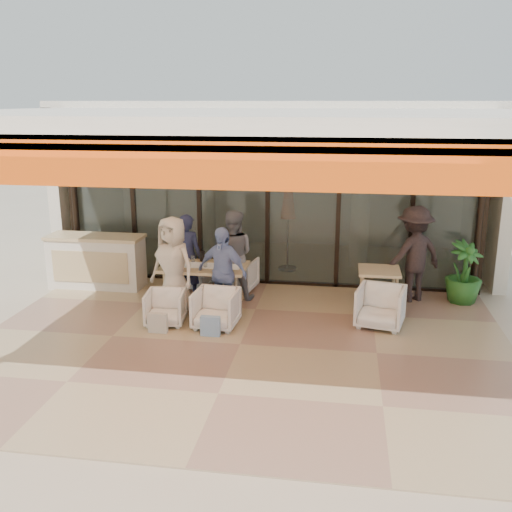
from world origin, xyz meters
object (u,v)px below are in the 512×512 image
at_px(chair_near_right, 216,307).
at_px(diner_periwinkle, 222,272).
at_px(side_table, 379,275).
at_px(potted_palm, 464,273).
at_px(chair_far_right, 238,273).
at_px(standing_woman, 414,254).
at_px(diner_grey, 232,255).
at_px(dining_table, 204,269).
at_px(chair_near_left, 165,306).
at_px(chair_far_left, 195,273).
at_px(host_counter, 97,261).
at_px(diner_cream, 173,266).
at_px(diner_navy, 188,256).
at_px(side_chair, 380,305).

xyz_separation_m(chair_near_right, diner_periwinkle, (0.00, 0.50, 0.43)).
bearing_deg(side_table, potted_palm, 22.04).
relative_size(chair_far_right, standing_woman, 0.39).
distance_m(chair_far_right, diner_grey, 0.70).
distance_m(dining_table, diner_periwinkle, 0.63).
distance_m(chair_near_left, side_table, 3.65).
distance_m(dining_table, chair_far_left, 1.10).
bearing_deg(chair_near_right, dining_table, 117.97).
distance_m(chair_far_right, potted_palm, 4.13).
bearing_deg(chair_near_right, host_counter, 152.91).
xyz_separation_m(chair_far_right, diner_cream, (-0.84, -1.40, 0.50)).
bearing_deg(chair_far_right, diner_navy, 39.62).
relative_size(chair_near_right, potted_palm, 0.61).
xyz_separation_m(host_counter, diner_navy, (1.89, -0.25, 0.25)).
bearing_deg(chair_far_right, potted_palm, -172.54).
bearing_deg(chair_near_right, chair_near_left, -176.03).
relative_size(diner_grey, diner_periwinkle, 1.07).
height_order(chair_far_left, standing_woman, standing_woman).
height_order(dining_table, standing_woman, standing_woman).
bearing_deg(diner_cream, diner_grey, 68.22).
height_order(chair_near_left, potted_palm, potted_palm).
bearing_deg(chair_near_right, diner_periwinkle, 93.97).
relative_size(dining_table, side_table, 2.01).
bearing_deg(standing_woman, diner_grey, -24.46).
xyz_separation_m(host_counter, side_chair, (5.33, -1.21, -0.16)).
bearing_deg(potted_palm, diner_cream, -165.32).
relative_size(diner_navy, diner_cream, 0.92).
xyz_separation_m(diner_grey, side_table, (2.60, -0.22, -0.19)).
relative_size(chair_far_right, potted_palm, 0.61).
relative_size(dining_table, diner_navy, 0.96).
height_order(chair_far_right, chair_near_right, chair_near_right).
xyz_separation_m(chair_near_right, diner_navy, (-0.84, 1.40, 0.44)).
bearing_deg(chair_near_left, potted_palm, 13.19).
bearing_deg(potted_palm, chair_near_right, -156.40).
distance_m(chair_near_right, diner_navy, 1.69).
distance_m(diner_cream, potted_palm, 5.13).
height_order(dining_table, diner_periwinkle, diner_periwinkle).
xyz_separation_m(chair_far_left, diner_grey, (0.84, -0.50, 0.54)).
height_order(host_counter, side_table, host_counter).
height_order(chair_near_left, diner_periwinkle, diner_periwinkle).
bearing_deg(side_chair, chair_near_right, -158.18).
xyz_separation_m(chair_far_left, side_table, (3.44, -0.72, 0.35)).
xyz_separation_m(chair_near_left, diner_periwinkle, (0.84, 0.50, 0.46)).
relative_size(diner_cream, side_chair, 2.28).
distance_m(chair_far_right, side_chair, 2.99).
bearing_deg(standing_woman, chair_far_left, -32.85).
xyz_separation_m(host_counter, diner_cream, (1.89, -1.15, 0.31)).
bearing_deg(chair_near_right, diner_navy, 124.93).
bearing_deg(diner_periwinkle, side_table, 33.03).
height_order(chair_far_right, diner_cream, diner_cream).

